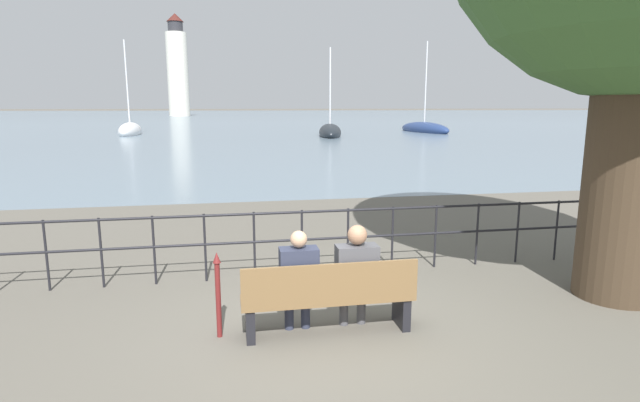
{
  "coord_description": "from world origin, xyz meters",
  "views": [
    {
      "loc": [
        -1.1,
        -5.42,
        2.63
      ],
      "look_at": [
        0.0,
        0.5,
        1.48
      ],
      "focal_mm": 28.0,
      "sensor_mm": 36.0,
      "label": 1
    }
  ],
  "objects_px": {
    "seated_person_left": "(299,278)",
    "sailboat_1": "(330,132)",
    "park_bench": "(329,298)",
    "harbor_lighthouse": "(178,69)",
    "sailboat_0": "(424,129)",
    "sailboat_2": "(130,131)",
    "closed_umbrella": "(218,290)",
    "seated_person_right": "(356,272)"
  },
  "relations": [
    {
      "from": "park_bench",
      "to": "harbor_lighthouse",
      "type": "relative_size",
      "value": 0.08
    },
    {
      "from": "seated_person_left",
      "to": "sailboat_2",
      "type": "distance_m",
      "value": 44.89
    },
    {
      "from": "seated_person_left",
      "to": "sailboat_0",
      "type": "distance_m",
      "value": 47.69
    },
    {
      "from": "seated_person_right",
      "to": "sailboat_0",
      "type": "bearing_deg",
      "value": 66.9
    },
    {
      "from": "seated_person_left",
      "to": "sailboat_2",
      "type": "height_order",
      "value": "sailboat_2"
    },
    {
      "from": "closed_umbrella",
      "to": "sailboat_2",
      "type": "xyz_separation_m",
      "value": [
        -8.68,
        43.77,
        -0.2
      ]
    },
    {
      "from": "closed_umbrella",
      "to": "seated_person_right",
      "type": "bearing_deg",
      "value": -3.1
    },
    {
      "from": "seated_person_left",
      "to": "seated_person_right",
      "type": "xyz_separation_m",
      "value": [
        0.68,
        -0.0,
        0.02
      ]
    },
    {
      "from": "park_bench",
      "to": "harbor_lighthouse",
      "type": "bearing_deg",
      "value": 95.63
    },
    {
      "from": "park_bench",
      "to": "seated_person_left",
      "type": "bearing_deg",
      "value": 167.18
    },
    {
      "from": "sailboat_2",
      "to": "harbor_lighthouse",
      "type": "relative_size",
      "value": 0.34
    },
    {
      "from": "closed_umbrella",
      "to": "sailboat_0",
      "type": "distance_m",
      "value": 47.99
    },
    {
      "from": "seated_person_right",
      "to": "sailboat_0",
      "type": "xyz_separation_m",
      "value": [
        18.61,
        43.62,
        -0.39
      ]
    },
    {
      "from": "park_bench",
      "to": "seated_person_left",
      "type": "distance_m",
      "value": 0.43
    },
    {
      "from": "sailboat_0",
      "to": "closed_umbrella",
      "type": "bearing_deg",
      "value": -122.3
    },
    {
      "from": "closed_umbrella",
      "to": "sailboat_1",
      "type": "relative_size",
      "value": 0.11
    },
    {
      "from": "seated_person_left",
      "to": "harbor_lighthouse",
      "type": "height_order",
      "value": "harbor_lighthouse"
    },
    {
      "from": "sailboat_0",
      "to": "harbor_lighthouse",
      "type": "height_order",
      "value": "harbor_lighthouse"
    },
    {
      "from": "sailboat_0",
      "to": "sailboat_1",
      "type": "xyz_separation_m",
      "value": [
        -10.88,
        -4.66,
        0.0
      ]
    },
    {
      "from": "seated_person_left",
      "to": "sailboat_1",
      "type": "distance_m",
      "value": 39.86
    },
    {
      "from": "park_bench",
      "to": "sailboat_0",
      "type": "height_order",
      "value": "sailboat_0"
    },
    {
      "from": "sailboat_2",
      "to": "closed_umbrella",
      "type": "bearing_deg",
      "value": -77.84
    },
    {
      "from": "sailboat_0",
      "to": "sailboat_2",
      "type": "bearing_deg",
      "value": 172.12
    },
    {
      "from": "seated_person_left",
      "to": "sailboat_2",
      "type": "xyz_separation_m",
      "value": [
        -9.6,
        43.85,
        -0.32
      ]
    },
    {
      "from": "park_bench",
      "to": "sailboat_1",
      "type": "height_order",
      "value": "sailboat_1"
    },
    {
      "from": "seated_person_left",
      "to": "harbor_lighthouse",
      "type": "relative_size",
      "value": 0.05
    },
    {
      "from": "seated_person_right",
      "to": "park_bench",
      "type": "bearing_deg",
      "value": -167.61
    },
    {
      "from": "sailboat_1",
      "to": "sailboat_2",
      "type": "height_order",
      "value": "sailboat_2"
    },
    {
      "from": "harbor_lighthouse",
      "to": "closed_umbrella",
      "type": "bearing_deg",
      "value": -84.89
    },
    {
      "from": "sailboat_2",
      "to": "sailboat_1",
      "type": "bearing_deg",
      "value": -14.27
    },
    {
      "from": "park_bench",
      "to": "closed_umbrella",
      "type": "distance_m",
      "value": 1.28
    },
    {
      "from": "park_bench",
      "to": "seated_person_right",
      "type": "xyz_separation_m",
      "value": [
        0.34,
        0.08,
        0.27
      ]
    },
    {
      "from": "park_bench",
      "to": "closed_umbrella",
      "type": "relative_size",
      "value": 1.99
    },
    {
      "from": "closed_umbrella",
      "to": "sailboat_2",
      "type": "bearing_deg",
      "value": 101.22
    },
    {
      "from": "park_bench",
      "to": "seated_person_right",
      "type": "bearing_deg",
      "value": 12.39
    },
    {
      "from": "sailboat_1",
      "to": "sailboat_0",
      "type": "bearing_deg",
      "value": 33.62
    },
    {
      "from": "seated_person_left",
      "to": "closed_umbrella",
      "type": "height_order",
      "value": "seated_person_left"
    },
    {
      "from": "sailboat_1",
      "to": "harbor_lighthouse",
      "type": "bearing_deg",
      "value": 112.92
    },
    {
      "from": "seated_person_left",
      "to": "closed_umbrella",
      "type": "bearing_deg",
      "value": 174.77
    },
    {
      "from": "seated_person_left",
      "to": "harbor_lighthouse",
      "type": "xyz_separation_m",
      "value": [
        -13.06,
        135.98,
        11.63
      ]
    },
    {
      "from": "sailboat_1",
      "to": "harbor_lighthouse",
      "type": "xyz_separation_m",
      "value": [
        -21.47,
        97.02,
        11.98
      ]
    },
    {
      "from": "park_bench",
      "to": "sailboat_1",
      "type": "xyz_separation_m",
      "value": [
        8.07,
        39.03,
        -0.11
      ]
    }
  ]
}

